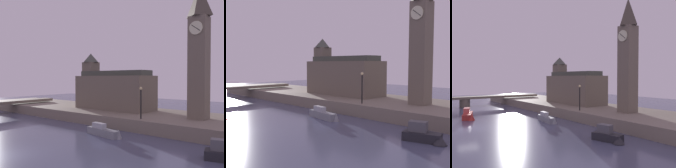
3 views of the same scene
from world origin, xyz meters
The scene contains 6 objects.
ground_plane centered at (0.00, 0.00, 0.00)m, with size 120.00×120.00×0.00m, color #474C66.
far_embankment centered at (0.00, 20.00, 0.75)m, with size 70.00×12.00×1.50m, color slate.
clock_tower centered at (8.90, 19.62, 9.87)m, with size 2.27×2.32×16.13m.
parliament_hall centered at (-5.46, 20.68, 4.56)m, with size 12.71×5.16×9.12m.
streetlamp centered at (3.53, 15.21, 3.90)m, with size 0.36×0.36×3.85m.
boat_cruiser_grey centered at (1.82, 10.53, 0.50)m, with size 4.94×1.48×1.49m.
Camera 1 is at (19.55, -9.86, 6.37)m, focal length 39.60 mm.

